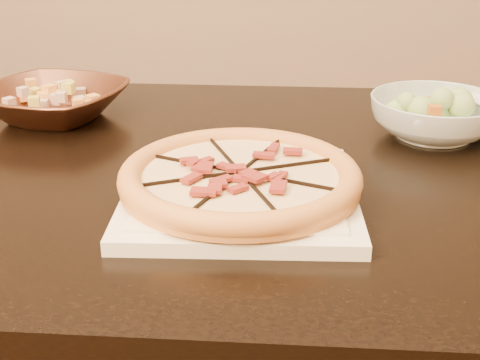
{
  "coord_description": "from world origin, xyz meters",
  "views": [
    {
      "loc": [
        0.32,
        -1.0,
        1.11
      ],
      "look_at": [
        0.25,
        -0.24,
        0.78
      ],
      "focal_mm": 50.0,
      "sensor_mm": 36.0,
      "label": 1
    }
  ],
  "objects_px": {
    "dining_table": "(164,229)",
    "salad_bowl": "(435,117)",
    "pizza": "(240,177)",
    "bronze_bowl": "(53,102)",
    "plate": "(240,194)"
  },
  "relations": [
    {
      "from": "dining_table",
      "to": "pizza",
      "type": "relative_size",
      "value": 4.3
    },
    {
      "from": "pizza",
      "to": "bronze_bowl",
      "type": "xyz_separation_m",
      "value": [
        -0.35,
        0.3,
        -0.01
      ]
    },
    {
      "from": "dining_table",
      "to": "bronze_bowl",
      "type": "xyz_separation_m",
      "value": [
        -0.22,
        0.18,
        0.14
      ]
    },
    {
      "from": "dining_table",
      "to": "plate",
      "type": "relative_size",
      "value": 4.3
    },
    {
      "from": "plate",
      "to": "salad_bowl",
      "type": "height_order",
      "value": "salad_bowl"
    },
    {
      "from": "pizza",
      "to": "salad_bowl",
      "type": "height_order",
      "value": "salad_bowl"
    },
    {
      "from": "salad_bowl",
      "to": "plate",
      "type": "bearing_deg",
      "value": -136.42
    },
    {
      "from": "dining_table",
      "to": "salad_bowl",
      "type": "relative_size",
      "value": 6.36
    },
    {
      "from": "plate",
      "to": "pizza",
      "type": "distance_m",
      "value": 0.02
    },
    {
      "from": "dining_table",
      "to": "salad_bowl",
      "type": "xyz_separation_m",
      "value": [
        0.41,
        0.14,
        0.14
      ]
    },
    {
      "from": "dining_table",
      "to": "pizza",
      "type": "height_order",
      "value": "pizza"
    },
    {
      "from": "dining_table",
      "to": "salad_bowl",
      "type": "distance_m",
      "value": 0.46
    },
    {
      "from": "dining_table",
      "to": "salad_bowl",
      "type": "bearing_deg",
      "value": 19.19
    },
    {
      "from": "pizza",
      "to": "bronze_bowl",
      "type": "bearing_deg",
      "value": 138.73
    },
    {
      "from": "dining_table",
      "to": "plate",
      "type": "bearing_deg",
      "value": -45.12
    }
  ]
}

